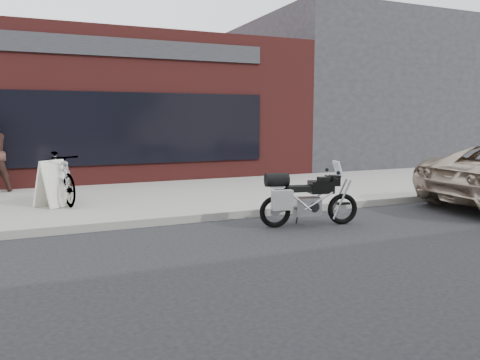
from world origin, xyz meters
The scene contains 7 objects.
ground centered at (0.00, 0.00, 0.00)m, with size 120.00×120.00×0.00m, color black.
near_sidewalk centered at (0.00, 7.00, 0.07)m, with size 44.00×6.00×0.15m, color gray.
storefront centered at (-2.00, 13.98, 2.25)m, with size 14.00×10.07×4.50m.
neighbour_building centered at (10.00, 14.00, 3.00)m, with size 10.00×10.00×6.00m, color #27262B.
motorcycle centered at (1.01, 2.93, 0.52)m, with size 1.88×0.68×1.20m.
bicycle_rear centered at (-3.00, 6.28, 0.71)m, with size 0.52×1.85×1.11m, color gray.
sandwich_sign centered at (-3.16, 6.02, 0.63)m, with size 0.82×0.81×0.97m.
Camera 1 is at (-3.39, -4.35, 1.96)m, focal length 35.00 mm.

